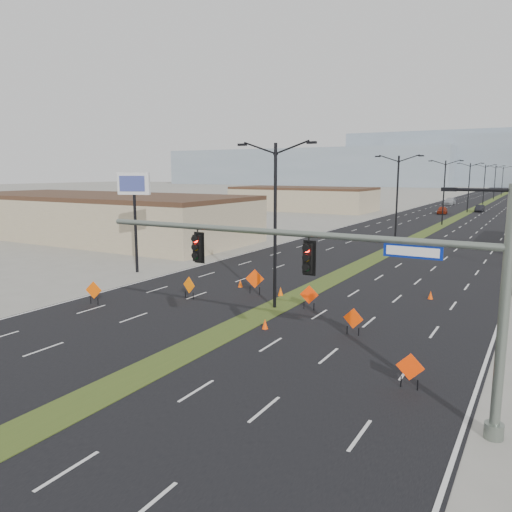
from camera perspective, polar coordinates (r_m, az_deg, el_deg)
The scene contains 29 objects.
ground at distance 21.79m, azimuth -13.31°, elevation -13.15°, with size 600.00×600.00×0.00m, color gray.
road_surface at distance 115.57m, azimuth 23.23°, elevation 4.73°, with size 25.00×400.00×0.02m, color black.
median_strip at distance 115.57m, azimuth 23.23°, elevation 4.73°, with size 2.00×400.00×0.04m, color #394E1C.
building_sw_near at distance 66.42m, azimuth -17.60°, elevation 4.15°, with size 40.00×16.00×5.00m, color tan.
building_sw_far at distance 109.73m, azimuth 5.38°, elevation 6.42°, with size 30.00×14.00×4.50m, color tan.
mesa_west at distance 323.50m, azimuth 5.82°, elevation 10.07°, with size 180.00×50.00×22.00m, color gray.
mesa_backdrop at distance 337.39m, azimuth 23.09°, elevation 10.19°, with size 140.00×50.00×32.00m, color gray.
signal_mast at distance 17.67m, azimuth 11.48°, elevation -2.16°, with size 16.30×0.60×8.00m.
streetlight_0 at distance 30.06m, azimuth 2.20°, elevation 4.05°, with size 5.15×0.24×10.02m.
streetlight_1 at distance 56.27m, azimuth 15.81°, elevation 6.30°, with size 5.15×0.24×10.02m.
streetlight_2 at distance 83.65m, azimuth 20.69°, elevation 7.03°, with size 5.15×0.24×10.02m.
streetlight_3 at distance 111.34m, azimuth 23.16°, elevation 7.38°, with size 5.15×0.24×10.02m.
streetlight_4 at distance 139.15m, azimuth 24.64°, elevation 7.58°, with size 5.15×0.24×10.02m.
streetlight_5 at distance 167.03m, azimuth 25.63°, elevation 7.71°, with size 5.15×0.24×10.02m.
streetlight_6 at distance 194.94m, azimuth 26.34°, elevation 7.80°, with size 5.15×0.24×10.02m.
car_left at distance 105.83m, azimuth 20.51°, elevation 4.93°, with size 1.79×4.44×1.51m, color maroon.
car_mid at distance 114.37m, azimuth 24.19°, elevation 4.98°, with size 1.52×4.36×1.44m, color black.
car_far at distance 136.40m, azimuth 21.27°, elevation 5.84°, with size 2.32×5.71×1.66m, color #ABAEB4.
construction_sign_0 at distance 33.26m, azimuth -18.06°, elevation -3.83°, with size 1.08×0.37×1.49m.
construction_sign_1 at distance 33.31m, azimuth -7.66°, elevation -3.41°, with size 1.10×0.28×1.49m.
construction_sign_2 at distance 34.22m, azimuth -0.15°, elevation -2.71°, with size 1.25×0.44×1.74m.
construction_sign_3 at distance 30.60m, azimuth 6.09°, elevation -4.52°, with size 1.11×0.33×1.52m.
construction_sign_4 at distance 26.29m, azimuth 11.06°, elevation -7.14°, with size 1.08×0.08×1.43m.
construction_sign_5 at distance 20.59m, azimuth 17.20°, elevation -12.17°, with size 1.09×0.13×1.45m.
cone_0 at distance 36.38m, azimuth -1.81°, elevation -3.15°, with size 0.35×0.35×0.59m, color #F34B05.
cone_1 at distance 26.93m, azimuth 1.04°, elevation -7.78°, with size 0.34×0.34×0.56m, color #FF4405.
cone_2 at distance 34.97m, azimuth 19.32°, elevation -4.24°, with size 0.34×0.34×0.56m, color #F44505.
cone_3 at distance 33.91m, azimuth 2.82°, elevation -4.07°, with size 0.38×0.38×0.63m, color #E85304.
pole_sign_west at distance 42.28m, azimuth -13.77°, elevation 7.10°, with size 2.64×1.30×8.26m.
Camera 1 is at (14.05, -14.41, 8.35)m, focal length 35.00 mm.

